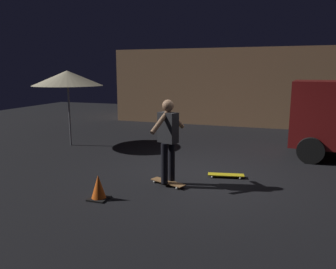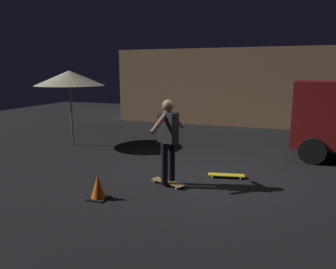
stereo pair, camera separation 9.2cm
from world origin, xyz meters
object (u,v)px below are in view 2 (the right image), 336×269
at_px(skateboard_spare, 226,175).
at_px(skater, 168,135).
at_px(patio_umbrella, 70,78).
at_px(traffic_cone, 98,188).
at_px(skateboard_ridden, 168,182).

distance_m(skateboard_spare, skater, 1.67).
height_order(patio_umbrella, skater, patio_umbrella).
bearing_deg(skater, patio_umbrella, 148.52).
height_order(skateboard_spare, traffic_cone, traffic_cone).
distance_m(skateboard_ridden, traffic_cone, 1.48).
relative_size(patio_umbrella, skateboard_ridden, 2.88).
xyz_separation_m(patio_umbrella, skateboard_ridden, (4.06, -2.49, -2.02)).
relative_size(skateboard_spare, skater, 0.48).
xyz_separation_m(skater, traffic_cone, (-0.94, -1.13, -0.83)).
bearing_deg(skateboard_ridden, skateboard_spare, 39.80).
bearing_deg(skateboard_ridden, traffic_cone, -129.85).
distance_m(skater, traffic_cone, 1.68).
height_order(patio_umbrella, skateboard_ridden, patio_umbrella).
relative_size(skater, traffic_cone, 3.63).
relative_size(skateboard_ridden, skater, 0.48).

